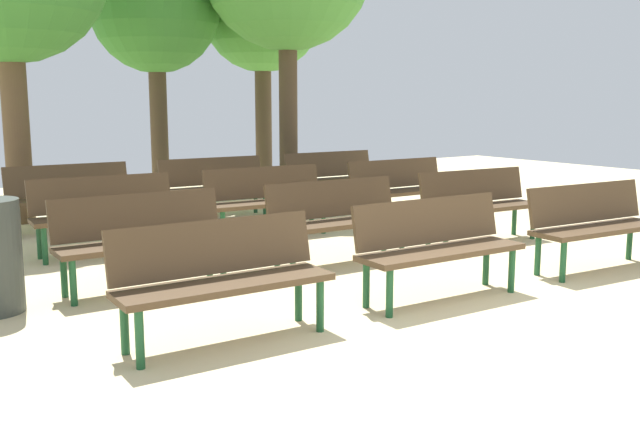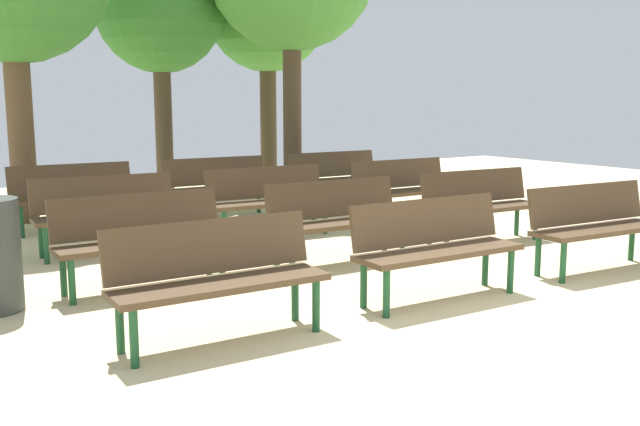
{
  "view_description": "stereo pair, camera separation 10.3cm",
  "coord_description": "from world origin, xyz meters",
  "px_view_note": "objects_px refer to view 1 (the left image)",
  "views": [
    {
      "loc": [
        -4.29,
        -2.83,
        1.77
      ],
      "look_at": [
        0.0,
        3.25,
        0.55
      ],
      "focal_mm": 40.07,
      "sensor_mm": 36.0,
      "label": 1
    },
    {
      "loc": [
        -4.21,
        -2.89,
        1.77
      ],
      "look_at": [
        0.0,
        3.25,
        0.55
      ],
      "focal_mm": 40.07,
      "sensor_mm": 36.0,
      "label": 2
    }
  ],
  "objects_px": {
    "bench_r1_c2": "(479,201)",
    "bench_r3_c2": "(332,175)",
    "bench_r1_c1": "(338,216)",
    "bench_r2_c0": "(105,210)",
    "bench_r2_c1": "(267,197)",
    "bench_r3_c0": "(70,193)",
    "bench_r3_c1": "(215,183)",
    "bench_r1_c0": "(142,235)",
    "bench_r2_c2": "(400,186)",
    "tree_2": "(155,10)",
    "bench_r0_c2": "(594,221)",
    "bench_r0_c1": "(437,242)",
    "tree_0": "(262,13)",
    "bench_r0_c0": "(221,273)"
  },
  "relations": [
    {
      "from": "bench_r1_c2",
      "to": "bench_r3_c2",
      "type": "relative_size",
      "value": 1.01
    },
    {
      "from": "bench_r1_c1",
      "to": "bench_r2_c0",
      "type": "bearing_deg",
      "value": 138.66
    },
    {
      "from": "bench_r2_c1",
      "to": "bench_r3_c0",
      "type": "relative_size",
      "value": 1.01
    },
    {
      "from": "bench_r1_c1",
      "to": "bench_r3_c1",
      "type": "relative_size",
      "value": 0.99
    },
    {
      "from": "bench_r1_c0",
      "to": "bench_r2_c2",
      "type": "xyz_separation_m",
      "value": [
        4.36,
        1.35,
        0.0
      ]
    },
    {
      "from": "bench_r2_c1",
      "to": "tree_2",
      "type": "height_order",
      "value": "tree_2"
    },
    {
      "from": "bench_r0_c2",
      "to": "bench_r3_c2",
      "type": "xyz_separation_m",
      "value": [
        0.33,
        5.0,
        0.0
      ]
    },
    {
      "from": "bench_r1_c1",
      "to": "bench_r2_c1",
      "type": "distance_m",
      "value": 1.7
    },
    {
      "from": "bench_r2_c0",
      "to": "bench_r2_c2",
      "type": "distance_m",
      "value": 4.17
    },
    {
      "from": "bench_r0_c1",
      "to": "bench_r0_c2",
      "type": "relative_size",
      "value": 0.99
    },
    {
      "from": "tree_0",
      "to": "bench_r0_c0",
      "type": "bearing_deg",
      "value": -122.71
    },
    {
      "from": "tree_2",
      "to": "bench_r0_c2",
      "type": "bearing_deg",
      "value": -79.63
    },
    {
      "from": "bench_r3_c1",
      "to": "tree_2",
      "type": "distance_m",
      "value": 3.89
    },
    {
      "from": "bench_r0_c0",
      "to": "bench_r1_c2",
      "type": "xyz_separation_m",
      "value": [
        4.25,
        1.4,
        0.0
      ]
    },
    {
      "from": "bench_r0_c0",
      "to": "bench_r2_c1",
      "type": "relative_size",
      "value": 0.99
    },
    {
      "from": "bench_r2_c0",
      "to": "bench_r1_c0",
      "type": "bearing_deg",
      "value": -92.39
    },
    {
      "from": "bench_r2_c2",
      "to": "tree_0",
      "type": "bearing_deg",
      "value": 85.37
    },
    {
      "from": "bench_r0_c1",
      "to": "bench_r1_c1",
      "type": "xyz_separation_m",
      "value": [
        0.13,
        1.63,
        0.0
      ]
    },
    {
      "from": "bench_r3_c0",
      "to": "bench_r3_c2",
      "type": "distance_m",
      "value": 4.11
    },
    {
      "from": "bench_r3_c1",
      "to": "bench_r0_c1",
      "type": "bearing_deg",
      "value": -89.82
    },
    {
      "from": "tree_2",
      "to": "bench_r0_c1",
      "type": "bearing_deg",
      "value": -94.88
    },
    {
      "from": "bench_r2_c1",
      "to": "tree_2",
      "type": "xyz_separation_m",
      "value": [
        0.4,
        4.36,
        2.75
      ]
    },
    {
      "from": "bench_r2_c0",
      "to": "tree_0",
      "type": "xyz_separation_m",
      "value": [
        4.75,
        4.45,
        2.87
      ]
    },
    {
      "from": "bench_r0_c1",
      "to": "bench_r2_c2",
      "type": "distance_m",
      "value": 3.95
    },
    {
      "from": "bench_r3_c0",
      "to": "bench_r2_c2",
      "type": "bearing_deg",
      "value": -22.52
    },
    {
      "from": "bench_r0_c2",
      "to": "tree_0",
      "type": "distance_m",
      "value": 8.61
    },
    {
      "from": "bench_r2_c0",
      "to": "bench_r0_c2",
      "type": "bearing_deg",
      "value": -38.35
    },
    {
      "from": "tree_0",
      "to": "bench_r1_c1",
      "type": "bearing_deg",
      "value": -114.26
    },
    {
      "from": "bench_r0_c1",
      "to": "bench_r1_c1",
      "type": "relative_size",
      "value": 1.0
    },
    {
      "from": "bench_r3_c1",
      "to": "bench_r2_c0",
      "type": "bearing_deg",
      "value": -140.93
    },
    {
      "from": "bench_r0_c0",
      "to": "bench_r0_c1",
      "type": "bearing_deg",
      "value": -0.25
    },
    {
      "from": "bench_r3_c0",
      "to": "tree_0",
      "type": "relative_size",
      "value": 0.35
    },
    {
      "from": "bench_r1_c1",
      "to": "bench_r2_c2",
      "type": "bearing_deg",
      "value": 36.75
    },
    {
      "from": "bench_r2_c1",
      "to": "bench_r3_c0",
      "type": "distance_m",
      "value": 2.65
    },
    {
      "from": "bench_r2_c0",
      "to": "bench_r3_c1",
      "type": "xyz_separation_m",
      "value": [
        2.13,
        1.49,
        0.0
      ]
    },
    {
      "from": "bench_r2_c1",
      "to": "bench_r1_c1",
      "type": "bearing_deg",
      "value": -89.07
    },
    {
      "from": "bench_r2_c1",
      "to": "bench_r1_c2",
      "type": "bearing_deg",
      "value": -37.82
    },
    {
      "from": "bench_r2_c2",
      "to": "bench_r2_c0",
      "type": "bearing_deg",
      "value": 178.12
    },
    {
      "from": "bench_r1_c0",
      "to": "bench_r3_c2",
      "type": "bearing_deg",
      "value": 36.98
    },
    {
      "from": "bench_r0_c2",
      "to": "bench_r1_c1",
      "type": "bearing_deg",
      "value": 143.2
    },
    {
      "from": "bench_r1_c2",
      "to": "bench_r3_c1",
      "type": "relative_size",
      "value": 1.0
    },
    {
      "from": "bench_r1_c1",
      "to": "tree_2",
      "type": "xyz_separation_m",
      "value": [
        0.53,
        6.05,
        2.75
      ]
    },
    {
      "from": "bench_r2_c0",
      "to": "bench_r3_c2",
      "type": "xyz_separation_m",
      "value": [
        4.2,
        1.38,
        0.0
      ]
    },
    {
      "from": "bench_r0_c0",
      "to": "bench_r3_c2",
      "type": "relative_size",
      "value": 1.0
    },
    {
      "from": "bench_r2_c1",
      "to": "bench_r3_c1",
      "type": "bearing_deg",
      "value": 92.27
    },
    {
      "from": "bench_r1_c1",
      "to": "bench_r1_c2",
      "type": "xyz_separation_m",
      "value": [
        2.06,
        -0.12,
        0.0
      ]
    },
    {
      "from": "bench_r0_c2",
      "to": "bench_r2_c2",
      "type": "height_order",
      "value": "same"
    },
    {
      "from": "bench_r0_c0",
      "to": "bench_r1_c1",
      "type": "distance_m",
      "value": 2.66
    },
    {
      "from": "bench_r3_c0",
      "to": "bench_r0_c0",
      "type": "bearing_deg",
      "value": -90.87
    },
    {
      "from": "bench_r1_c0",
      "to": "bench_r3_c1",
      "type": "height_order",
      "value": "same"
    }
  ]
}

